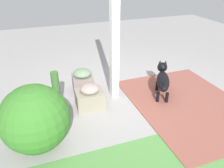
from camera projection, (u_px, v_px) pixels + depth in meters
The scene contains 8 objects.
ground_plane at pixel (128, 100), 4.07m from camera, with size 12.00×12.00×0.00m, color gray.
brick_path at pixel (188, 104), 3.94m from camera, with size 1.80×2.40×0.02m, color brown.
porch_pillar at pixel (115, 29), 3.62m from camera, with size 0.13×0.13×2.49m, color white.
stone_planter_nearest at pixel (83, 81), 4.27m from camera, with size 0.41×0.43×0.45m.
stone_planter_near at pixel (90, 97), 3.78m from camera, with size 0.49×0.39×0.43m.
round_shrub at pixel (35, 119), 2.84m from camera, with size 0.89×0.89×0.89m, color #357426.
terracotta_pot_tall at pixel (57, 96), 3.69m from camera, with size 0.22×0.22×0.69m.
dog at pixel (163, 79), 4.07m from camera, with size 0.53×0.78×0.56m.
Camera 1 is at (1.46, 3.14, 2.17)m, focal length 36.19 mm.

